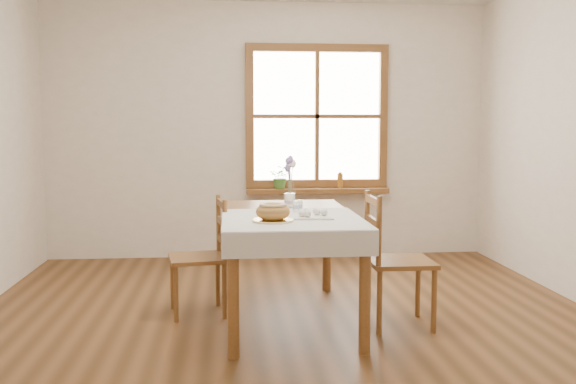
% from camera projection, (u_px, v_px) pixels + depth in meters
% --- Properties ---
extents(ground, '(5.00, 5.00, 0.00)m').
position_uv_depth(ground, '(292.00, 332.00, 4.24)').
color(ground, brown).
rests_on(ground, ground).
extents(room_walls, '(4.60, 5.10, 2.65)m').
position_uv_depth(room_walls, '(292.00, 71.00, 4.07)').
color(room_walls, white).
rests_on(room_walls, ground).
extents(window, '(1.46, 0.08, 1.46)m').
position_uv_depth(window, '(317.00, 116.00, 6.58)').
color(window, brown).
rests_on(window, ground).
extents(window_sill, '(1.46, 0.20, 0.05)m').
position_uv_depth(window_sill, '(317.00, 191.00, 6.59)').
color(window_sill, brown).
rests_on(window_sill, ground).
extents(dining_table, '(0.90, 1.60, 0.75)m').
position_uv_depth(dining_table, '(288.00, 225.00, 4.47)').
color(dining_table, brown).
rests_on(dining_table, ground).
extents(table_linen, '(0.91, 0.99, 0.01)m').
position_uv_depth(table_linen, '(292.00, 219.00, 4.16)').
color(table_linen, silver).
rests_on(table_linen, dining_table).
extents(chair_left, '(0.47, 0.45, 0.84)m').
position_uv_depth(chair_left, '(197.00, 256.00, 4.61)').
color(chair_left, brown).
rests_on(chair_left, ground).
extents(chair_right, '(0.45, 0.43, 0.91)m').
position_uv_depth(chair_right, '(400.00, 260.00, 4.34)').
color(chair_right, brown).
rests_on(chair_right, ground).
extents(bread_plate, '(0.30, 0.30, 0.01)m').
position_uv_depth(bread_plate, '(273.00, 220.00, 4.02)').
color(bread_plate, white).
rests_on(bread_plate, table_linen).
extents(bread_loaf, '(0.22, 0.22, 0.12)m').
position_uv_depth(bread_loaf, '(273.00, 210.00, 4.01)').
color(bread_loaf, '#B2833F').
rests_on(bread_loaf, bread_plate).
extents(egg_napkin, '(0.30, 0.26, 0.01)m').
position_uv_depth(egg_napkin, '(312.00, 217.00, 4.19)').
color(egg_napkin, silver).
rests_on(egg_napkin, table_linen).
extents(eggs, '(0.23, 0.21, 0.05)m').
position_uv_depth(eggs, '(312.00, 212.00, 4.18)').
color(eggs, silver).
rests_on(eggs, egg_napkin).
extents(salt_shaker, '(0.05, 0.05, 0.08)m').
position_uv_depth(salt_shaker, '(296.00, 206.00, 4.46)').
color(salt_shaker, white).
rests_on(salt_shaker, table_linen).
extents(pepper_shaker, '(0.05, 0.05, 0.08)m').
position_uv_depth(pepper_shaker, '(300.00, 205.00, 4.50)').
color(pepper_shaker, white).
rests_on(pepper_shaker, table_linen).
extents(flower_vase, '(0.08, 0.08, 0.09)m').
position_uv_depth(flower_vase, '(290.00, 200.00, 4.84)').
color(flower_vase, white).
rests_on(flower_vase, dining_table).
extents(lavender_bouquet, '(0.15, 0.15, 0.28)m').
position_uv_depth(lavender_bouquet, '(290.00, 176.00, 4.82)').
color(lavender_bouquet, '#6C5597').
rests_on(lavender_bouquet, flower_vase).
extents(potted_plant, '(0.27, 0.29, 0.18)m').
position_uv_depth(potted_plant, '(281.00, 180.00, 6.55)').
color(potted_plant, '#417A31').
rests_on(potted_plant, window_sill).
extents(amber_bottle, '(0.07, 0.07, 0.17)m').
position_uv_depth(amber_bottle, '(340.00, 180.00, 6.60)').
color(amber_bottle, '#A5661E').
rests_on(amber_bottle, window_sill).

